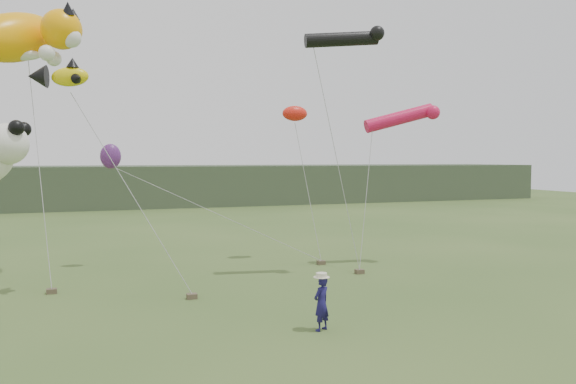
% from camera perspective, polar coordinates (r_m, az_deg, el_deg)
% --- Properties ---
extents(ground, '(120.00, 120.00, 0.00)m').
position_cam_1_polar(ground, '(16.03, -1.23, -13.85)').
color(ground, '#385123').
rests_on(ground, ground).
extents(headland, '(90.00, 13.00, 4.00)m').
position_cam_1_polar(headland, '(59.32, -17.80, 0.52)').
color(headland, '#2D3D28').
rests_on(headland, ground).
extents(festival_attendant, '(0.66, 0.59, 1.52)m').
position_cam_1_polar(festival_attendant, '(15.81, 3.42, -11.23)').
color(festival_attendant, '#19144E').
rests_on(festival_attendant, ground).
extents(sandbag_anchors, '(13.66, 6.20, 0.18)m').
position_cam_1_polar(sandbag_anchors, '(21.05, -8.63, -9.44)').
color(sandbag_anchors, brown).
rests_on(sandbag_anchors, ground).
extents(cat_kite, '(5.70, 4.68, 3.10)m').
position_cam_1_polar(cat_kite, '(25.79, -25.10, 14.13)').
color(cat_kite, '#FFA402').
rests_on(cat_kite, ground).
extents(fish_kite, '(2.09, 1.39, 1.05)m').
position_cam_1_polar(fish_kite, '(21.08, -22.31, 10.85)').
color(fish_kite, yellow).
rests_on(fish_kite, ground).
extents(tube_kites, '(6.82, 2.85, 4.16)m').
position_cam_1_polar(tube_kites, '(24.68, 9.46, 10.78)').
color(tube_kites, black).
rests_on(tube_kites, ground).
extents(misc_kites, '(9.30, 1.37, 2.90)m').
position_cam_1_polar(misc_kites, '(25.72, -7.90, 5.95)').
color(misc_kites, red).
rests_on(misc_kites, ground).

